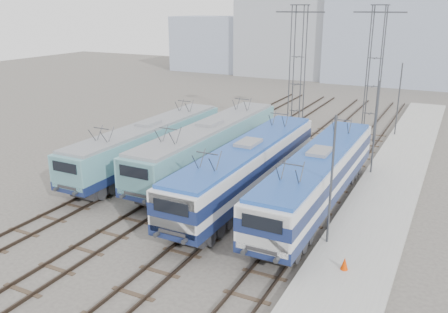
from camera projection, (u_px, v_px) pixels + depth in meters
ground at (167, 228)px, 26.63m from camera, size 160.00×160.00×0.00m
platform at (379, 208)px, 28.98m from camera, size 4.00×70.00×0.30m
locomotive_far_left at (148, 143)px, 35.51m from camera, size 2.71×17.13×3.22m
locomotive_center_left at (209, 144)px, 34.67m from camera, size 2.89×18.23×3.43m
locomotive_center_right at (247, 166)px, 29.99m from camera, size 2.82×17.86×3.36m
locomotive_far_right at (318, 175)px, 28.32m from camera, size 2.80×17.72×3.33m
catenary_tower_west at (297, 66)px, 43.29m from camera, size 4.50×1.20×12.00m
catenary_tower_east at (374, 68)px, 42.18m from camera, size 4.50×1.20×12.00m
mast_front at (331, 184)px, 23.55m from camera, size 0.12×0.12×7.00m
mast_mid at (375, 130)px, 33.74m from camera, size 0.12×0.12×7.00m
mast_rear at (398, 101)px, 43.93m from camera, size 0.12×0.12×7.00m
safety_cone at (344, 264)px, 21.84m from camera, size 0.35×0.35×0.61m
building_west at (294, 35)px, 83.19m from camera, size 18.00×12.00×14.00m
building_center at (404, 25)px, 74.82m from camera, size 22.00×14.00×18.00m
building_far_west at (214, 43)px, 90.70m from camera, size 14.00×10.00×10.00m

